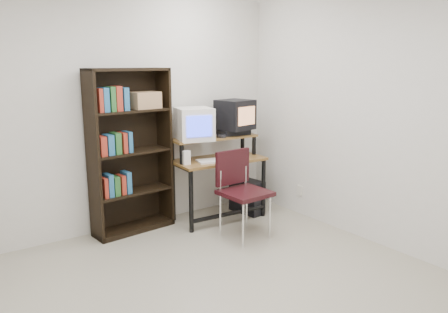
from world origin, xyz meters
TOP-DOWN VIEW (x-y plane):
  - floor at (0.00, 0.00)m, footprint 4.00×4.00m
  - back_wall at (0.00, 2.00)m, footprint 4.00×0.01m
  - right_wall at (2.00, 0.00)m, footprint 0.01×4.00m
  - computer_desk at (1.09, 1.62)m, footprint 1.10×0.59m
  - crt_monitor at (0.82, 1.71)m, footprint 0.47×0.47m
  - vcr at (1.37, 1.71)m, footprint 0.38×0.29m
  - crt_tv at (1.38, 1.68)m, footprint 0.44×0.43m
  - cd_spindle at (1.14, 1.62)m, footprint 0.15×0.15m
  - keyboard at (1.00, 1.50)m, footprint 0.51×0.32m
  - mousepad at (1.37, 1.50)m, footprint 0.26×0.23m
  - mouse at (1.38, 1.50)m, footprint 0.11×0.08m
  - desk_speaker at (0.62, 1.57)m, footprint 0.09×0.08m
  - pc_tower at (1.49, 1.57)m, footprint 0.26×0.47m
  - school_chair at (0.97, 1.02)m, footprint 0.49×0.49m
  - bookshelf at (0.08, 1.86)m, footprint 0.92×0.38m
  - wall_outlet at (1.99, 1.15)m, footprint 0.02×0.08m

SIDE VIEW (x-z plane):
  - floor at x=0.00m, z-range -0.01..0.00m
  - pc_tower at x=1.49m, z-range 0.00..0.42m
  - wall_outlet at x=1.99m, z-range 0.24..0.36m
  - school_chair at x=0.97m, z-range 0.11..1.04m
  - computer_desk at x=1.09m, z-range 0.18..1.16m
  - mousepad at x=1.37m, z-range 0.72..0.73m
  - keyboard at x=1.00m, z-range 0.72..0.75m
  - mouse at x=1.38m, z-range 0.73..0.76m
  - desk_speaker at x=0.62m, z-range 0.72..0.89m
  - bookshelf at x=0.08m, z-range 0.02..1.81m
  - cd_spindle at x=1.14m, z-range 0.97..1.02m
  - vcr at x=1.37m, z-range 0.97..1.05m
  - crt_monitor at x=0.82m, z-range 0.97..1.34m
  - crt_tv at x=1.38m, z-range 1.05..1.41m
  - back_wall at x=0.00m, z-range 0.00..2.60m
  - right_wall at x=2.00m, z-range 0.00..2.60m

